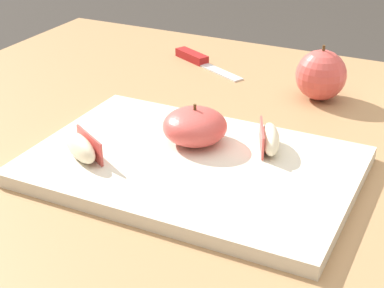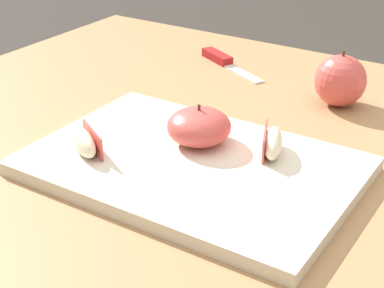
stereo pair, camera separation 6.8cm
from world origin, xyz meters
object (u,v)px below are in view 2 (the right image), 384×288
(apple_half_skin_up, at_px, (199,126))
(paring_knife, at_px, (221,59))
(whole_apple_pink_lady, at_px, (339,80))
(apple_wedge_right, at_px, (274,142))
(cutting_board, at_px, (192,166))
(apple_wedge_left, at_px, (84,142))

(apple_half_skin_up, xyz_separation_m, paring_knife, (-0.14, 0.30, -0.03))
(paring_knife, xyz_separation_m, whole_apple_pink_lady, (0.23, -0.06, 0.03))
(apple_wedge_right, bearing_deg, apple_half_skin_up, -164.26)
(whole_apple_pink_lady, bearing_deg, paring_knife, 164.19)
(apple_half_skin_up, distance_m, paring_knife, 0.34)
(paring_knife, bearing_deg, apple_half_skin_up, -64.58)
(paring_knife, bearing_deg, cutting_board, -65.00)
(whole_apple_pink_lady, bearing_deg, cutting_board, -103.97)
(whole_apple_pink_lady, bearing_deg, apple_wedge_right, -89.45)
(apple_half_skin_up, distance_m, apple_wedge_right, 0.09)
(apple_half_skin_up, bearing_deg, whole_apple_pink_lady, 70.15)
(apple_wedge_right, xyz_separation_m, paring_knife, (-0.23, 0.28, -0.02))
(apple_wedge_left, bearing_deg, cutting_board, 25.16)
(apple_wedge_left, bearing_deg, whole_apple_pink_lady, 61.04)
(apple_wedge_left, xyz_separation_m, whole_apple_pink_lady, (0.18, 0.33, 0.01))
(apple_wedge_left, bearing_deg, apple_wedge_right, 32.75)
(apple_half_skin_up, height_order, paring_knife, apple_half_skin_up)
(apple_half_skin_up, relative_size, whole_apple_pink_lady, 0.95)
(cutting_board, distance_m, apple_wedge_left, 0.13)
(apple_wedge_left, xyz_separation_m, paring_knife, (-0.05, 0.40, -0.02))
(apple_wedge_right, height_order, whole_apple_pink_lady, whole_apple_pink_lady)
(apple_wedge_left, relative_size, apple_wedge_right, 0.98)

